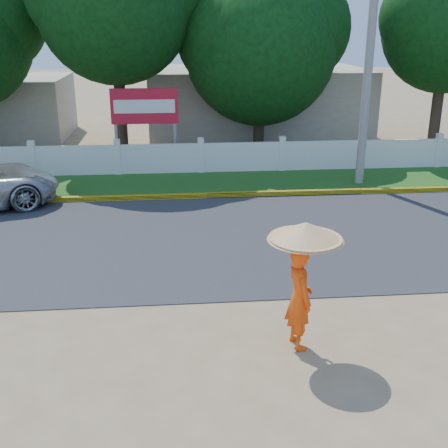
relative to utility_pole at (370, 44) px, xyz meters
name	(u,v)px	position (x,y,z in m)	size (l,w,h in m)	color
ground	(234,328)	(-5.34, -9.27, -4.59)	(120.00, 120.00, 0.00)	#9E8460
road	(215,238)	(-5.34, -4.77, -4.58)	(60.00, 7.00, 0.02)	#38383A
grass_verge	(203,183)	(-5.34, 0.48, -4.58)	(60.00, 3.50, 0.03)	#2D601E
curb	(206,195)	(-5.34, -1.22, -4.51)	(40.00, 0.18, 0.16)	yellow
fence	(201,158)	(-5.34, 1.93, -4.04)	(40.00, 0.10, 1.10)	silver
building_near	(256,103)	(-2.34, 8.73, -2.99)	(10.00, 6.00, 3.20)	#B7AD99
utility_pole	(370,44)	(0.00, 0.00, 0.00)	(0.28, 0.28, 9.19)	gray
monk_with_parasol	(302,267)	(-4.30, -9.92, -3.13)	(1.24, 1.24, 2.25)	#FF4D0D
billboard	(145,111)	(-7.35, 3.03, -2.45)	(2.50, 0.13, 2.95)	gray
tree_row	(304,27)	(-1.03, 4.91, 0.44)	(41.79, 7.19, 9.10)	#473828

